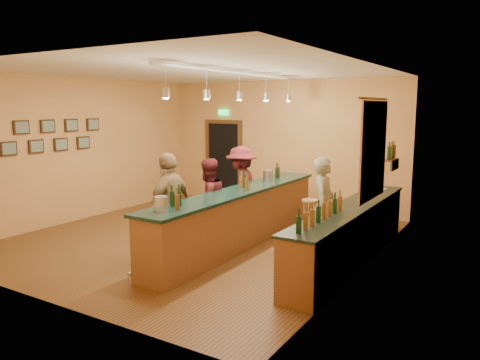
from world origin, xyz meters
The scene contains 18 objects.
floor centered at (0.00, 0.00, 0.00)m, with size 7.00×7.00×0.00m, color #502B16.
ceiling centered at (0.00, 0.00, 3.20)m, with size 6.50×7.00×0.02m, color silver.
wall_back centered at (0.00, 3.50, 1.60)m, with size 6.50×0.02×3.20m, color #BD8C47.
wall_front centered at (0.00, -3.50, 1.60)m, with size 6.50×0.02×3.20m, color #BD8C47.
wall_left centered at (-3.25, 0.00, 1.60)m, with size 0.02×7.00×3.20m, color #BD8C47.
wall_right centered at (3.25, 0.00, 1.60)m, with size 0.02×7.00×3.20m, color #BD8C47.
doorway centered at (-1.70, 3.47, 1.13)m, with size 1.15×0.09×2.48m.
tapestry centered at (3.23, 0.40, 1.85)m, with size 0.03×1.40×1.60m, color #AA3822.
bottle_shelf centered at (3.17, 1.90, 1.67)m, with size 0.17×0.55×0.54m.
picture_grid centered at (-3.21, -0.75, 1.95)m, with size 0.06×2.20×0.70m, color #382111, non-canonical shape.
back_counter centered at (2.97, 0.18, 0.49)m, with size 0.60×4.55×1.27m.
tasting_bar centered at (0.92, 0.00, 0.61)m, with size 0.73×5.10×1.38m.
pendant_track centered at (0.92, 0.00, 2.98)m, with size 0.11×4.60×0.50m.
bartender centered at (2.38, 0.49, 0.84)m, with size 0.61×0.40×1.68m, color gray.
customer_a centered at (0.37, -0.22, 0.81)m, with size 0.79×0.61×1.62m, color #59191E.
customer_b centered at (0.37, -1.30, 0.91)m, with size 1.06×0.44×1.82m, color #997A51.
customer_c centered at (0.37, 0.97, 0.88)m, with size 1.14×0.65×1.76m, color #59191E.
bar_stool centered at (1.70, 1.48, 0.55)m, with size 0.34×0.34×0.69m.
Camera 1 is at (5.31, -7.17, 2.55)m, focal length 35.00 mm.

